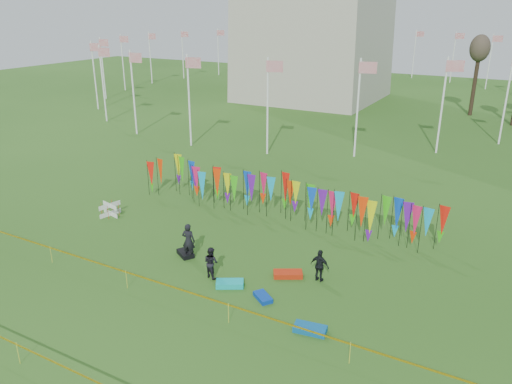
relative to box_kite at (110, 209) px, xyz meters
The scene contains 14 objects.
ground 9.88m from the box_kite, 27.48° to the right, with size 160.00×160.00×0.00m, color #275116.
flagpole_ring 43.90m from the box_kite, 96.88° to the left, with size 57.40×56.16×8.00m.
banner_row 10.22m from the box_kite, 27.09° to the left, with size 18.64×0.64×2.49m.
caution_tape_near 10.28m from the box_kite, 33.77° to the right, with size 26.00×0.02×0.90m.
caution_tape_far 14.21m from the box_kite, 53.04° to the right, with size 26.00×0.02×0.90m.
box_kite is the anchor object (origin of this frame).
person_left 7.54m from the box_kite, 15.31° to the right, with size 0.67×0.49×1.83m, color black.
person_mid 9.81m from the box_kite, 18.20° to the right, with size 0.74×0.46×1.52m, color black.
person_right 13.87m from the box_kite, ahead, with size 0.91×0.52×1.56m, color black.
kite_bag_turquoise 11.01m from the box_kite, 17.68° to the right, with size 1.23×0.62×0.25m, color #0DC5C4.
kite_bag_blue 12.81m from the box_kite, 16.17° to the right, with size 0.96×0.50×0.20m, color #0B3CB3.
kite_bag_red 12.48m from the box_kite, ahead, with size 1.34×0.61×0.25m, color red.
kite_bag_black 7.25m from the box_kite, 15.47° to the right, with size 1.00×0.58×0.23m, color black.
kite_bag_teal 15.69m from the box_kite, 17.38° to the right, with size 1.26×0.60×0.24m, color #0B5DA1.
Camera 1 is at (12.22, -15.32, 11.88)m, focal length 35.00 mm.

